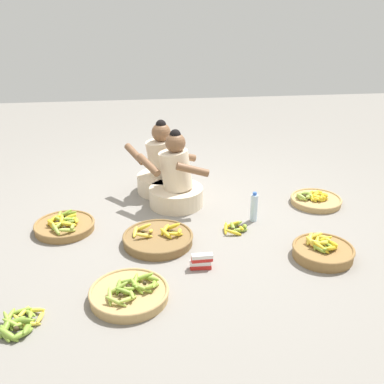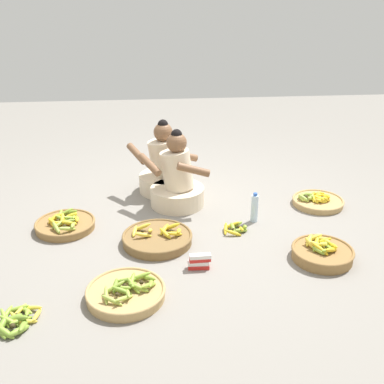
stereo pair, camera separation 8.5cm
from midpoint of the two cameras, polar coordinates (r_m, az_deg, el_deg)
ground_plane at (r=4.24m, az=0.31°, el=-3.24°), size 10.00×10.00×0.00m
vendor_woman_front at (r=4.40m, az=-1.32°, el=1.25°), size 0.66×0.52×0.76m
vendor_woman_behind at (r=4.72m, az=-2.98°, el=2.83°), size 0.71×0.52×0.76m
banana_basket_near_bicycle at (r=3.22m, az=-7.40°, el=-12.23°), size 0.55×0.55×0.14m
banana_basket_back_right at (r=4.66m, az=15.80°, el=-1.07°), size 0.50×0.50×0.12m
banana_basket_front_center at (r=3.76m, az=16.45°, el=-7.17°), size 0.48×0.48×0.17m
banana_basket_mid_left at (r=4.18m, az=-14.88°, el=-3.86°), size 0.52×0.52×0.14m
banana_basket_front_left at (r=3.83m, az=-3.68°, el=-5.70°), size 0.58×0.58×0.15m
loose_bananas_near_vendor at (r=4.03m, az=6.07°, el=-4.47°), size 0.23×0.21×0.08m
loose_bananas_mid_right at (r=3.18m, az=-20.27°, el=-14.71°), size 0.27×0.34×0.10m
water_bottle at (r=4.17m, az=8.33°, el=-1.99°), size 0.07×0.07×0.28m
packet_carton_stack at (r=3.49m, az=1.61°, el=-8.60°), size 0.18×0.07×0.12m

